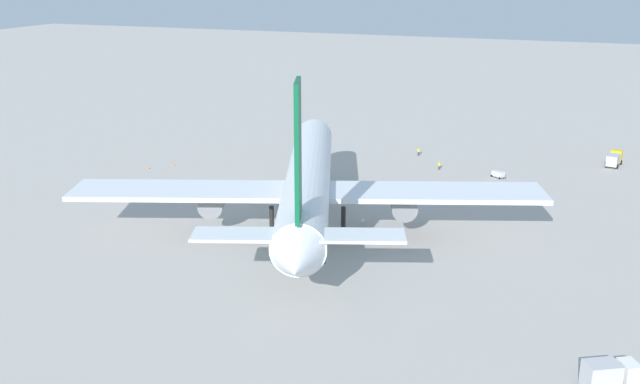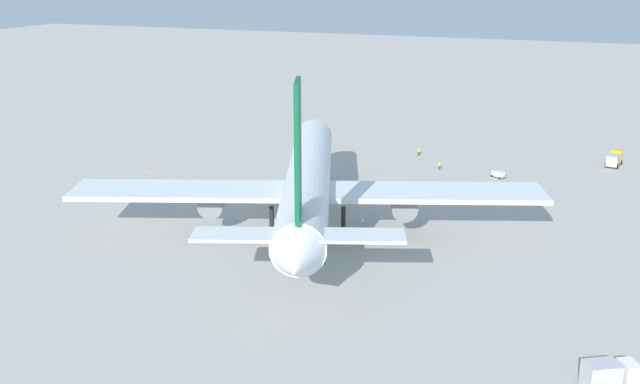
# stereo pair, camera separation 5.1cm
# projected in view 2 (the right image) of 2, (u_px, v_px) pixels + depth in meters

# --- Properties ---
(ground_plane) EXTENTS (600.00, 600.00, 0.00)m
(ground_plane) POSITION_uv_depth(u_px,v_px,m) (308.00, 229.00, 110.88)
(ground_plane) COLOR #ADA8A0
(airliner) EXTENTS (66.21, 67.68, 26.60)m
(airliner) POSITION_uv_depth(u_px,v_px,m) (308.00, 183.00, 107.35)
(airliner) COLOR silver
(airliner) RESTS_ON ground
(service_truck_1) EXTENTS (4.45, 5.52, 3.00)m
(service_truck_1) POSITION_uv_depth(u_px,v_px,m) (610.00, 375.00, 68.50)
(service_truck_1) COLOR white
(service_truck_1) RESTS_ON ground
(service_truck_2) EXTENTS (6.06, 3.19, 2.76)m
(service_truck_2) POSITION_uv_depth(u_px,v_px,m) (615.00, 159.00, 144.52)
(service_truck_2) COLOR yellow
(service_truck_2) RESTS_ON ground
(baggage_cart_0) EXTENTS (2.61, 3.07, 1.20)m
(baggage_cart_0) POSITION_uv_depth(u_px,v_px,m) (498.00, 174.00, 137.00)
(baggage_cart_0) COLOR gray
(baggage_cart_0) RESTS_ON ground
(ground_worker_0) EXTENTS (0.55, 0.55, 1.78)m
(ground_worker_0) POSITION_uv_depth(u_px,v_px,m) (419.00, 151.00, 152.36)
(ground_worker_0) COLOR navy
(ground_worker_0) RESTS_ON ground
(ground_worker_2) EXTENTS (0.56, 0.56, 1.64)m
(ground_worker_2) POSITION_uv_depth(u_px,v_px,m) (439.00, 166.00, 142.05)
(ground_worker_2) COLOR #3F3F47
(ground_worker_2) RESTS_ON ground
(traffic_cone_0) EXTENTS (0.36, 0.36, 0.55)m
(traffic_cone_0) POSITION_uv_depth(u_px,v_px,m) (149.00, 168.00, 142.70)
(traffic_cone_0) COLOR orange
(traffic_cone_0) RESTS_ON ground
(traffic_cone_1) EXTENTS (0.36, 0.36, 0.55)m
(traffic_cone_1) POSITION_uv_depth(u_px,v_px,m) (174.00, 165.00, 144.89)
(traffic_cone_1) COLOR orange
(traffic_cone_1) RESTS_ON ground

